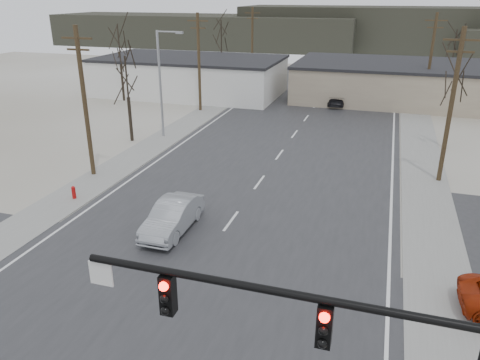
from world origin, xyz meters
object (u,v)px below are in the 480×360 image
(car_far_b, at_px, (316,70))
(car_far_a, at_px, (336,99))
(sedan_crossing, at_px, (172,216))
(fire_hydrant, at_px, (74,192))

(car_far_b, bearing_deg, car_far_a, -61.75)
(sedan_crossing, height_order, car_far_a, sedan_crossing)
(sedan_crossing, xyz_separation_m, car_far_a, (4.77, 32.71, -0.14))
(fire_hydrant, relative_size, car_far_a, 0.19)
(car_far_b, bearing_deg, fire_hydrant, -84.41)
(fire_hydrant, xyz_separation_m, car_far_a, (12.37, 30.74, 0.27))
(sedan_crossing, relative_size, car_far_b, 1.27)
(fire_hydrant, bearing_deg, car_far_a, 68.08)
(fire_hydrant, xyz_separation_m, sedan_crossing, (7.60, -1.97, 0.41))
(car_far_a, height_order, car_far_b, car_far_a)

